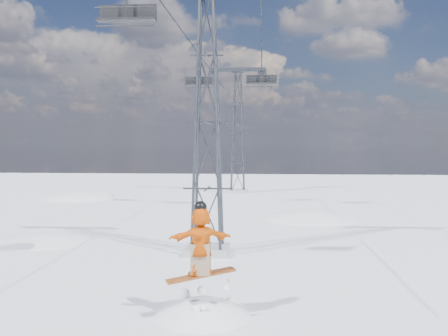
{
  "coord_description": "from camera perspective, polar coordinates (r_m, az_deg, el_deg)",
  "views": [
    {
      "loc": [
        3.11,
        -12.62,
        4.7
      ],
      "look_at": [
        1.79,
        4.21,
        3.81
      ],
      "focal_mm": 40.0,
      "sensor_mm": 36.0,
      "label": 1
    }
  ],
  "objects": [
    {
      "name": "haul_cables",
      "position": [
        32.78,
        0.36,
        13.82
      ],
      "size": [
        4.46,
        51.0,
        0.06
      ],
      "color": "black",
      "rests_on": "ground"
    },
    {
      "name": "lift_tower_far",
      "position": [
        45.68,
        1.58,
        3.97
      ],
      "size": [
        5.2,
        1.8,
        11.43
      ],
      "color": "#999999",
      "rests_on": "ground"
    },
    {
      "name": "lift_tower_near",
      "position": [
        20.76,
        -1.93,
        5.13
      ],
      "size": [
        5.2,
        1.8,
        11.43
      ],
      "color": "#999999",
      "rests_on": "ground"
    },
    {
      "name": "lift_chair_mid",
      "position": [
        33.89,
        4.32,
        9.98
      ],
      "size": [
        2.04,
        0.59,
        2.53
      ],
      "color": "black",
      "rests_on": "ground"
    },
    {
      "name": "ground",
      "position": [
        13.82,
        -9.21,
        -16.9
      ],
      "size": [
        120.0,
        120.0,
        0.0
      ],
      "primitive_type": "plane",
      "color": "white",
      "rests_on": "ground"
    },
    {
      "name": "lift_chair_far",
      "position": [
        35.47,
        -2.91,
        9.83
      ],
      "size": [
        1.95,
        0.56,
        2.42
      ],
      "color": "black",
      "rests_on": "ground"
    },
    {
      "name": "lift_chair_near",
      "position": [
        17.55,
        -11.03,
        16.88
      ],
      "size": [
        1.94,
        0.56,
        2.41
      ],
      "color": "black",
      "rests_on": "ground"
    }
  ]
}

